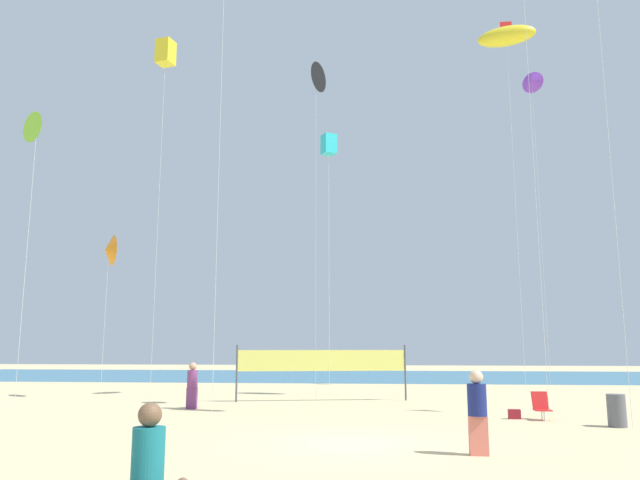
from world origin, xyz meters
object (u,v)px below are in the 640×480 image
object	(u,v)px
beach_handbag	(514,414)
kite_lime_delta	(37,129)
volleyball_net	(322,363)
kite_yellow_inflatable	(506,36)
folding_beach_chair	(541,405)
mother_figure	(147,471)
kite_yellow_box	(166,53)
beachgoer_navy_shirt	(477,409)
kite_violet_delta	(532,82)
kite_orange_delta	(109,250)
kite_cyan_box	(329,145)
kite_black_delta	(316,78)
beachgoer_plum_shirt	(192,384)
trash_barrel	(617,411)

from	to	relation	value
beach_handbag	kite_lime_delta	xyz separation A→B (m)	(-15.66, -2.80, 9.35)
volleyball_net	kite_yellow_inflatable	size ratio (longest dim) A/B	0.41
folding_beach_chair	beach_handbag	bearing A→B (deg)	-148.52
mother_figure	kite_yellow_box	world-z (taller)	kite_yellow_box
beachgoer_navy_shirt	kite_violet_delta	distance (m)	28.07
folding_beach_chair	kite_orange_delta	size ratio (longest dim) A/B	0.12
volleyball_net	beachgoer_navy_shirt	bearing A→B (deg)	-70.20
kite_cyan_box	kite_yellow_inflatable	xyz separation A→B (m)	(8.24, 4.11, 6.55)
kite_yellow_box	kite_black_delta	bearing A→B (deg)	20.81
mother_figure	kite_orange_delta	distance (m)	23.05
beachgoer_plum_shirt	folding_beach_chair	world-z (taller)	beachgoer_plum_shirt
beachgoer_plum_shirt	kite_orange_delta	xyz separation A→B (m)	(-5.44, 3.96, 5.85)
kite_yellow_box	beachgoer_plum_shirt	bearing A→B (deg)	-40.94
beachgoer_navy_shirt	volleyball_net	xyz separation A→B (m)	(-4.64, 12.90, 0.64)
beachgoer_plum_shirt	kite_yellow_inflatable	bearing A→B (deg)	-96.61
beachgoer_navy_shirt	trash_barrel	distance (m)	7.14
kite_yellow_box	kite_orange_delta	bearing A→B (deg)	148.30
kite_orange_delta	kite_lime_delta	xyz separation A→B (m)	(1.31, -8.87, 2.73)
kite_black_delta	kite_yellow_inflatable	distance (m)	9.35
kite_lime_delta	trash_barrel	bearing A→B (deg)	3.16
beach_handbag	kite_cyan_box	world-z (taller)	kite_cyan_box
mother_figure	beachgoer_navy_shirt	size ratio (longest dim) A/B	0.93
trash_barrel	kite_lime_delta	world-z (taller)	kite_lime_delta
trash_barrel	kite_yellow_inflatable	bearing A→B (deg)	94.58
folding_beach_chair	kite_yellow_box	distance (m)	21.63
beach_handbag	kite_yellow_box	world-z (taller)	kite_yellow_box
trash_barrel	kite_cyan_box	distance (m)	14.09
beachgoer_navy_shirt	volleyball_net	size ratio (longest dim) A/B	0.25
beach_handbag	kite_violet_delta	world-z (taller)	kite_violet_delta
mother_figure	folding_beach_chair	size ratio (longest dim) A/B	1.93
kite_black_delta	kite_orange_delta	bearing A→B (deg)	-175.94
kite_black_delta	beach_handbag	bearing A→B (deg)	-42.91
kite_yellow_inflatable	kite_lime_delta	bearing A→B (deg)	-151.53
folding_beach_chair	trash_barrel	size ratio (longest dim) A/B	0.93
kite_violet_delta	kite_black_delta	xyz separation A→B (m)	(-12.20, -7.48, -2.59)
mother_figure	kite_lime_delta	world-z (taller)	kite_lime_delta
beach_handbag	kite_orange_delta	size ratio (longest dim) A/B	0.05
beachgoer_plum_shirt	kite_orange_delta	world-z (taller)	kite_orange_delta
beachgoer_navy_shirt	kite_yellow_inflatable	world-z (taller)	kite_yellow_inflatable
beach_handbag	folding_beach_chair	bearing A→B (deg)	-12.11
beachgoer_navy_shirt	beach_handbag	distance (m)	7.41
kite_yellow_inflatable	beachgoer_navy_shirt	bearing A→B (deg)	-106.85
beach_handbag	kite_yellow_box	bearing A→B (deg)	163.23
beachgoer_navy_shirt	kite_cyan_box	distance (m)	14.10
kite_orange_delta	beachgoer_navy_shirt	bearing A→B (deg)	-41.61
trash_barrel	kite_lime_delta	distance (m)	20.40
kite_yellow_box	kite_cyan_box	bearing A→B (deg)	-11.71
beachgoer_navy_shirt	kite_lime_delta	world-z (taller)	kite_lime_delta
kite_lime_delta	kite_yellow_box	size ratio (longest dim) A/B	0.62
trash_barrel	kite_violet_delta	world-z (taller)	kite_violet_delta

